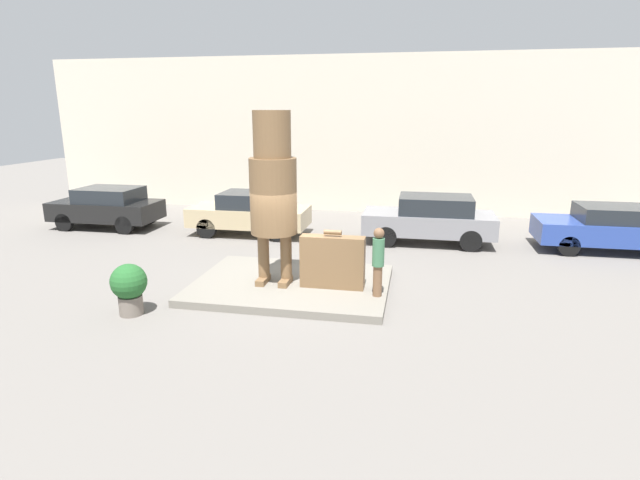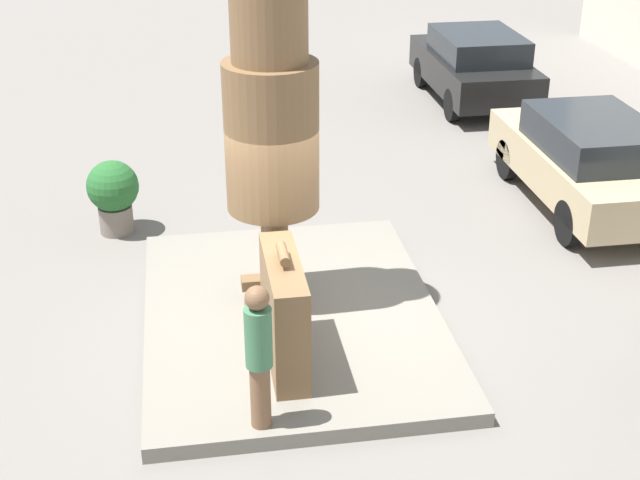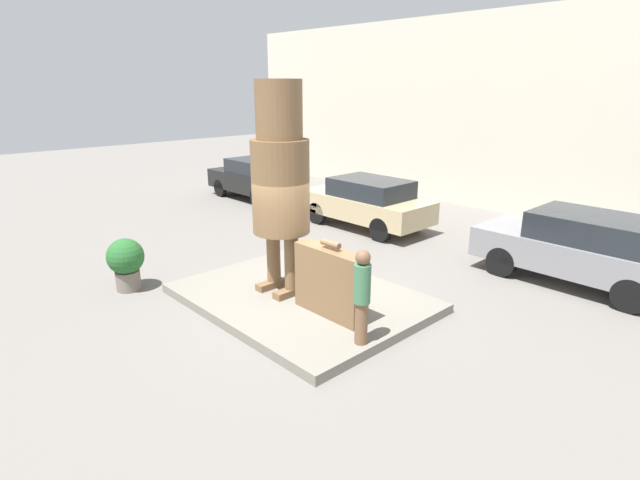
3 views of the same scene
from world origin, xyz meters
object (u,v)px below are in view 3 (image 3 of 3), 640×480
Objects in this scene: statue_figure at (280,173)px; parked_car_tan at (366,202)px; giant_suitcase at (330,282)px; planter_pot at (126,261)px; parked_car_black at (256,178)px; parked_car_grey at (582,247)px; tourist at (362,293)px.

parked_car_tan is (-2.46, 5.35, -1.83)m from statue_figure.
giant_suitcase is at bearing 126.04° from parked_car_tan.
statue_figure reaches higher than planter_pot.
planter_pot is (-0.25, -7.50, -0.17)m from parked_car_tan.
parked_car_black is 12.09m from parked_car_grey.
parked_car_grey is at bearing 48.86° from planter_pot.
parked_car_tan is (-3.94, 5.41, -0.01)m from giant_suitcase.
giant_suitcase is 1.35× the size of planter_pot.
parked_car_black is at bearing 126.28° from planter_pot.
statue_figure is at bearing 114.70° from parked_car_tan.
tourist is at bearing 77.70° from parked_car_grey.
parked_car_tan is (-5.07, 5.80, -0.26)m from tourist.
statue_figure is at bearing 54.23° from parked_car_grey.
parked_car_black is at bearing 150.88° from giant_suitcase.
tourist is at bearing 151.86° from parked_car_black.
statue_figure is 0.99× the size of parked_car_tan.
parked_car_black is at bearing 0.29° from parked_car_grey.
tourist is 0.39× the size of parked_car_tan.
parked_car_grey is at bearing 77.70° from tourist.
parked_car_grey is 3.75× the size of planter_pot.
parked_car_black is 5.74m from parked_car_tan.
giant_suitcase is 0.39× the size of parked_car_black.
tourist is at bearing -19.08° from giant_suitcase.
giant_suitcase reaches higher than parked_car_tan.
parked_car_tan reaches higher than planter_pot.
parked_car_tan is 6.34m from parked_car_grey.
tourist is 5.60m from planter_pot.
planter_pot is at bearing 88.10° from parked_car_tan.
planter_pot is at bearing -162.24° from tourist.
giant_suitcase is 6.69m from parked_car_tan.
statue_figure is 2.58× the size of tourist.
parked_car_black is (-8.20, 5.33, -1.83)m from statue_figure.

